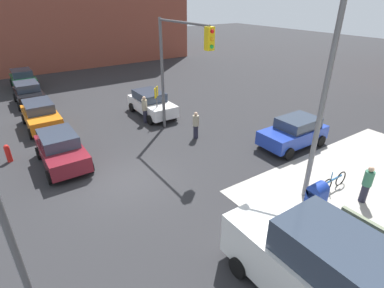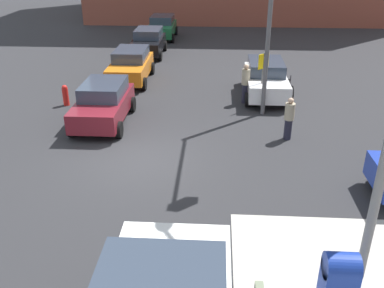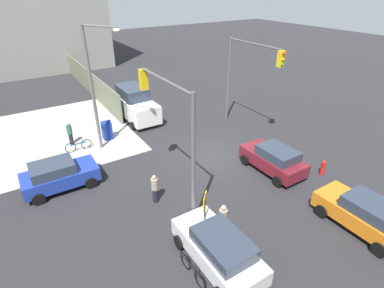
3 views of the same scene
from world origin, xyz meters
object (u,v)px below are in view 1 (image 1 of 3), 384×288
at_px(mailbox_blue, 316,199).
at_px(bicycle_at_crosswalk, 167,107).
at_px(coupe_maroon, 61,149).
at_px(coupe_orange, 41,115).
at_px(sedan_blue, 294,132).
at_px(traffic_signal_nw_corner, 178,58).
at_px(coupe_black, 29,93).
at_px(pedestrian_walking_north, 145,109).
at_px(sedan_white, 151,103).
at_px(fire_hydrant, 8,153).
at_px(hatchback_green, 23,79).
at_px(pedestrian_waiting, 367,184).
at_px(van_white_delivery, 323,273).
at_px(street_lamp_corner, 315,85).
at_px(bicycle_leaning_on_fence, 334,182).
at_px(pedestrian_crossing, 196,125).

xyz_separation_m(mailbox_blue, bicycle_at_crosswalk, (-13.00, 1.00, -0.42)).
relative_size(coupe_maroon, bicycle_at_crosswalk, 2.27).
height_order(coupe_orange, sedan_blue, same).
bearing_deg(traffic_signal_nw_corner, coupe_black, -151.10).
height_order(coupe_black, pedestrian_walking_north, pedestrian_walking_north).
bearing_deg(mailbox_blue, sedan_white, -179.15).
distance_m(coupe_maroon, pedestrian_walking_north, 6.37).
xyz_separation_m(fire_hydrant, hatchback_green, (-14.24, 2.57, 0.36)).
height_order(hatchback_green, sedan_blue, same).
xyz_separation_m(traffic_signal_nw_corner, pedestrian_waiting, (9.46, 2.90, -3.74)).
bearing_deg(hatchback_green, van_white_delivery, 7.01).
bearing_deg(sedan_blue, pedestrian_waiting, -18.85).
bearing_deg(coupe_orange, van_white_delivery, 12.22).
distance_m(van_white_delivery, pedestrian_walking_north, 14.54).
xyz_separation_m(street_lamp_corner, pedestrian_walking_north, (-10.69, -1.80, -3.76)).
bearing_deg(traffic_signal_nw_corner, pedestrian_walking_north, -167.42).
bearing_deg(van_white_delivery, traffic_signal_nw_corner, 166.52).
relative_size(sedan_white, pedestrian_walking_north, 2.36).
bearing_deg(coupe_black, street_lamp_corner, 21.37).
bearing_deg(coupe_black, sedan_white, 42.23).
bearing_deg(pedestrian_walking_north, coupe_orange, 20.71).
relative_size(van_white_delivery, bicycle_at_crosswalk, 3.09).
height_order(sedan_blue, bicycle_leaning_on_fence, sedan_blue).
bearing_deg(sedan_white, van_white_delivery, -11.01).
height_order(coupe_maroon, sedan_blue, same).
bearing_deg(street_lamp_corner, hatchback_green, -163.33).
xyz_separation_m(fire_hydrant, bicycle_at_crosswalk, (-1.80, 10.20, -0.14)).
relative_size(sedan_blue, pedestrian_waiting, 2.36).
height_order(fire_hydrant, pedestrian_walking_north, pedestrian_walking_north).
distance_m(street_lamp_corner, fire_hydrant, 14.55).
distance_m(pedestrian_waiting, bicycle_at_crosswalk, 13.68).
bearing_deg(mailbox_blue, pedestrian_crossing, 178.60).
bearing_deg(sedan_blue, hatchback_green, -153.10).
xyz_separation_m(fire_hydrant, coupe_orange, (-3.76, 2.24, 0.36)).
bearing_deg(traffic_signal_nw_corner, coupe_maroon, -94.43).
xyz_separation_m(hatchback_green, coupe_maroon, (16.08, -0.37, 0.00)).
distance_m(coupe_orange, pedestrian_walking_north, 6.48).
bearing_deg(pedestrian_walking_north, hatchback_green, -20.08).
bearing_deg(mailbox_blue, hatchback_green, -165.40).
relative_size(coupe_maroon, sedan_blue, 1.02).
bearing_deg(sedan_white, fire_hydrant, -78.36).
bearing_deg(hatchback_green, pedestrian_walking_north, 21.98).
distance_m(pedestrian_walking_north, bicycle_leaning_on_fence, 11.91).
bearing_deg(bicycle_leaning_on_fence, fire_hydrant, -132.93).
distance_m(pedestrian_waiting, bicycle_leaning_on_fence, 1.32).
bearing_deg(bicycle_at_crosswalk, sedan_blue, 19.59).
distance_m(street_lamp_corner, bicycle_at_crosswalk, 12.48).
relative_size(coupe_black, pedestrian_walking_north, 2.14).
distance_m(sedan_blue, pedestrian_crossing, 5.48).
xyz_separation_m(coupe_orange, pedestrian_walking_north, (2.96, 5.76, 0.10)).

